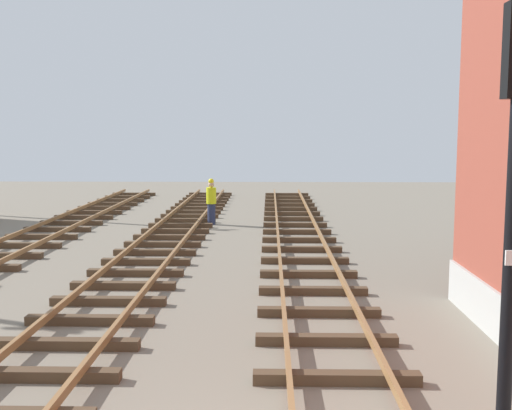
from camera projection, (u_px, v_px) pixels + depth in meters
track_worker_foreground at (211, 202)px, 24.98m from camera, size 0.40×0.40×1.87m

